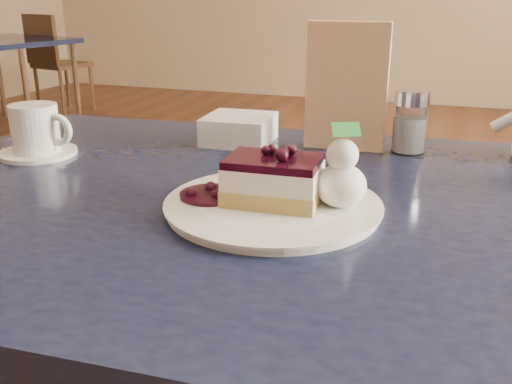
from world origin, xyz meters
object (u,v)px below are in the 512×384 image
(dessert_plate, at_px, (273,206))
(coffee_set, at_px, (37,133))
(bg_table_far_left, at_px, (17,119))
(main_table, at_px, (281,249))
(cheesecake_slice, at_px, (273,180))

(dessert_plate, relative_size, coffee_set, 1.97)
(dessert_plate, relative_size, bg_table_far_left, 0.17)
(main_table, height_order, coffee_set, coffee_set)
(dessert_plate, xyz_separation_m, bg_table_far_left, (-3.13, 3.00, -0.72))
(main_table, xyz_separation_m, bg_table_far_left, (-3.13, 2.95, -0.64))
(cheesecake_slice, xyz_separation_m, bg_table_far_left, (-3.13, 3.00, -0.76))
(bg_table_far_left, bearing_deg, coffee_set, -33.62)
(coffee_set, distance_m, bg_table_far_left, 3.99)
(coffee_set, height_order, bg_table_far_left, coffee_set)
(main_table, relative_size, cheesecake_slice, 9.98)
(main_table, xyz_separation_m, dessert_plate, (0.00, -0.05, 0.09))
(bg_table_far_left, bearing_deg, dessert_plate, -30.04)
(coffee_set, bearing_deg, cheesecake_slice, -14.27)
(dessert_plate, height_order, coffee_set, coffee_set)
(dessert_plate, relative_size, cheesecake_slice, 2.20)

